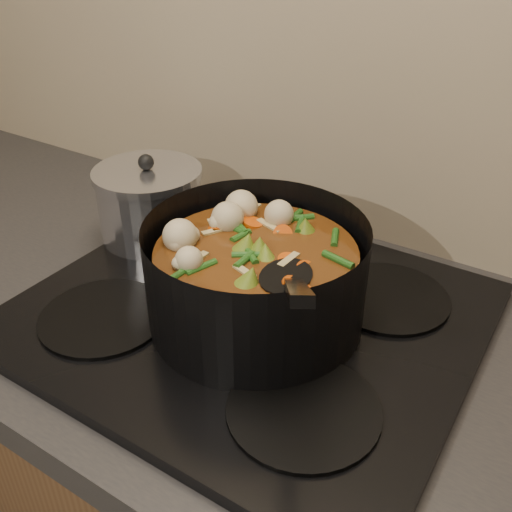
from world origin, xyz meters
The scene contains 4 objects.
counter centered at (0.00, 1.93, 0.46)m, with size 2.64×0.64×0.91m.
stovetop centered at (0.00, 1.93, 0.92)m, with size 0.62×0.54×0.03m.
stockpot centered at (0.02, 1.92, 1.00)m, with size 0.38×0.39×0.22m.
saucepan centered at (-0.26, 2.02, 0.99)m, with size 0.18×0.18×0.15m.
Camera 1 is at (0.36, 1.38, 1.43)m, focal length 40.00 mm.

